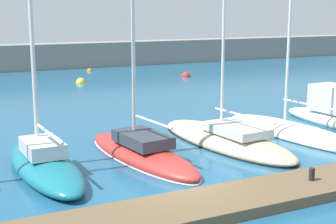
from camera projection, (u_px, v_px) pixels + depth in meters
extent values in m
plane|color=#1E567A|center=(177.00, 189.00, 17.71)|extent=(120.00, 120.00, 0.00)
cube|color=brown|center=(210.00, 205.00, 15.75)|extent=(29.33, 2.36, 0.36)
cube|color=gray|center=(1.00, 58.00, 51.74)|extent=(108.00, 2.81, 2.68)
ellipsoid|color=#19707F|center=(44.00, 167.00, 19.33)|extent=(2.33, 7.54, 0.94)
cylinder|color=silver|center=(50.00, 134.00, 18.16)|extent=(0.21, 3.20, 0.11)
cube|color=silver|center=(43.00, 147.00, 19.30)|extent=(1.41, 2.24, 0.55)
ellipsoid|color=#B72D28|center=(141.00, 154.00, 21.35)|extent=(2.99, 8.25, 0.93)
ellipsoid|color=silver|center=(141.00, 158.00, 21.38)|extent=(3.02, 8.33, 0.12)
cylinder|color=silver|center=(152.00, 121.00, 20.31)|extent=(0.44, 3.03, 0.11)
cube|color=#333842|center=(143.00, 139.00, 21.10)|extent=(1.84, 2.88, 0.48)
ellipsoid|color=beige|center=(225.00, 140.00, 23.70)|extent=(3.62, 9.27, 1.03)
ellipsoid|color=black|center=(224.00, 143.00, 23.73)|extent=(3.66, 9.36, 0.12)
cylinder|color=silver|center=(243.00, 116.00, 22.35)|extent=(0.46, 4.00, 0.09)
cube|color=silver|center=(236.00, 129.00, 22.88)|extent=(2.06, 3.20, 0.37)
ellipsoid|color=white|center=(293.00, 133.00, 25.32)|extent=(3.14, 9.51, 0.97)
ellipsoid|color=black|center=(293.00, 135.00, 25.34)|extent=(3.18, 9.60, 0.12)
cylinder|color=silver|center=(309.00, 104.00, 24.21)|extent=(0.38, 3.38, 0.10)
cube|color=black|center=(328.00, 93.00, 27.96)|extent=(1.51, 0.90, 0.81)
sphere|color=red|center=(186.00, 77.00, 47.57)|extent=(0.89, 0.89, 0.89)
sphere|color=orange|center=(90.00, 71.00, 52.04)|extent=(0.56, 0.56, 0.56)
sphere|color=yellow|center=(81.00, 83.00, 43.76)|extent=(0.83, 0.83, 0.83)
cylinder|color=black|center=(312.00, 174.00, 17.48)|extent=(0.20, 0.20, 0.44)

